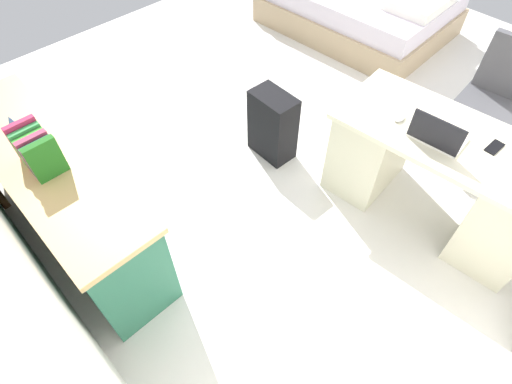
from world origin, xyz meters
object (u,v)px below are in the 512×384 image
laptop (437,135)px  cell_phone_near_laptop (495,147)px  bed (360,6)px  computer_mouse (399,117)px  desk (436,175)px  suitcase_black (273,125)px  credenza (64,198)px  figurine_small (12,124)px  office_chair (488,110)px

laptop → cell_phone_near_laptop: laptop is taller
cell_phone_near_laptop → bed: bearing=-35.9°
laptop → computer_mouse: (0.26, -0.02, -0.03)m
desk → suitcase_black: (1.19, 0.36, -0.10)m
credenza → suitcase_black: credenza is taller
desk → figurine_small: size_ratio=13.58×
laptop → computer_mouse: 0.27m
suitcase_black → cell_phone_near_laptop: 1.53m
bed → laptop: 2.71m
suitcase_black → cell_phone_near_laptop: bearing=-160.1°
suitcase_black → cell_phone_near_laptop: (-1.39, -0.44, 0.44)m
bed → cell_phone_near_laptop: 2.77m
suitcase_black → cell_phone_near_laptop: size_ratio=4.17×
bed → suitcase_black: size_ratio=3.46×
office_chair → credenza: bearing=61.6°
bed → credenza: bearing=96.0°
suitcase_black → laptop: (-1.12, -0.24, 0.49)m
office_chair → laptop: office_chair is taller
computer_mouse → office_chair: bearing=-111.2°
desk → credenza: credenza is taller
desk → bed: size_ratio=0.76×
desk → cell_phone_near_laptop: size_ratio=10.99×
office_chair → computer_mouse: (0.27, 0.94, 0.32)m
suitcase_black → figurine_small: (0.68, 1.54, 0.53)m
credenza → computer_mouse: 2.20m
suitcase_black → bed: bearing=-68.4°
credenza → figurine_small: size_ratio=16.36×
laptop → computer_mouse: laptop is taller
bed → figurine_small: figurine_small is taller
bed → figurine_small: size_ratio=17.84×
credenza → bed: credenza is taller
bed → computer_mouse: computer_mouse is taller
desk → suitcase_black: 1.25m
desk → credenza: bearing=50.9°
credenza → bed: 3.69m
bed → computer_mouse: size_ratio=19.63×
desk → computer_mouse: computer_mouse is taller
credenza → figurine_small: bearing=0.3°
credenza → cell_phone_near_laptop: bearing=-131.4°
computer_mouse → figurine_small: (1.53, 1.80, 0.07)m
laptop → figurine_small: bearing=44.9°
suitcase_black → figurine_small: size_ratio=5.15×
computer_mouse → cell_phone_near_laptop: computer_mouse is taller
suitcase_black → desk: bearing=-160.9°
office_chair → figurine_small: size_ratio=8.55×
cell_phone_near_laptop → computer_mouse: bearing=21.6°
laptop → cell_phone_near_laptop: 0.35m
computer_mouse → credenza: bearing=50.7°
bed → laptop: (-1.86, 1.89, 0.53)m
desk → bed: desk is taller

